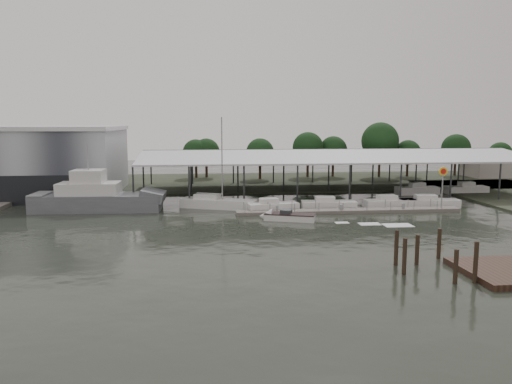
{
  "coord_description": "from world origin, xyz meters",
  "views": [
    {
      "loc": [
        -2.96,
        -49.27,
        11.12
      ],
      "look_at": [
        3.6,
        11.71,
        2.5
      ],
      "focal_mm": 35.0,
      "sensor_mm": 36.0,
      "label": 1
    }
  ],
  "objects": [
    {
      "name": "moored_cruiser_1",
      "position": [
        13.05,
        12.68,
        0.61
      ],
      "size": [
        7.13,
        2.88,
        1.7
      ],
      "rotation": [
        0.0,
        0.0,
        -0.1
      ],
      "color": "silver",
      "rests_on": "ground"
    },
    {
      "name": "floating_dock",
      "position": [
        15.0,
        10.0,
        0.2
      ],
      "size": [
        28.0,
        2.0,
        1.4
      ],
      "color": "slate",
      "rests_on": "ground"
    },
    {
      "name": "speedboat_underway",
      "position": [
        6.35,
        6.0,
        0.39
      ],
      "size": [
        16.84,
        7.42,
        2.0
      ],
      "rotation": [
        0.0,
        0.0,
        2.8
      ],
      "color": "silver",
      "rests_on": "ground"
    },
    {
      "name": "storage_warehouse",
      "position": [
        -28.0,
        29.94,
        5.29
      ],
      "size": [
        24.5,
        20.5,
        10.5
      ],
      "color": "#A5AAAF",
      "rests_on": "ground"
    },
    {
      "name": "shell_fuel_sign",
      "position": [
        27.0,
        9.99,
        3.93
      ],
      "size": [
        1.1,
        0.18,
        5.55
      ],
      "color": "gray",
      "rests_on": "ground"
    },
    {
      "name": "distant_commercial_buildings",
      "position": [
        59.03,
        44.69,
        1.84
      ],
      "size": [
        22.0,
        8.0,
        4.0
      ],
      "color": "#9C9389",
      "rests_on": "ground"
    },
    {
      "name": "covered_boat_shed",
      "position": [
        17.0,
        28.0,
        6.13
      ],
      "size": [
        58.24,
        24.0,
        6.96
      ],
      "color": "silver",
      "rests_on": "ground"
    },
    {
      "name": "moored_cruiser_2",
      "position": [
        21.43,
        13.02,
        0.61
      ],
      "size": [
        6.97,
        2.46,
        1.7
      ],
      "rotation": [
        0.0,
        0.0,
        0.04
      ],
      "color": "silver",
      "rests_on": "ground"
    },
    {
      "name": "mooring_pilings",
      "position": [
        13.94,
        -14.55,
        1.02
      ],
      "size": [
        4.88,
        6.64,
        3.54
      ],
      "color": "#312418",
      "rests_on": "ground"
    },
    {
      "name": "moored_cruiser_0",
      "position": [
        5.69,
        11.93,
        0.61
      ],
      "size": [
        6.64,
        3.18,
        1.7
      ],
      "rotation": [
        0.0,
        0.0,
        0.16
      ],
      "color": "silver",
      "rests_on": "ground"
    },
    {
      "name": "ground",
      "position": [
        0.0,
        0.0,
        0.0
      ],
      "size": [
        200.0,
        200.0,
        0.0
      ],
      "primitive_type": "plane",
      "color": "#252B23",
      "rests_on": "ground"
    },
    {
      "name": "white_sailboat",
      "position": [
        -1.1,
        14.89,
        0.64
      ],
      "size": [
        10.24,
        6.24,
        11.95
      ],
      "rotation": [
        0.0,
        0.0,
        -0.39
      ],
      "color": "silver",
      "rests_on": "ground"
    },
    {
      "name": "land_strip_far",
      "position": [
        0.0,
        42.0,
        0.1
      ],
      "size": [
        140.0,
        30.0,
        0.3
      ],
      "color": "#3C4332",
      "rests_on": "ground"
    },
    {
      "name": "grey_trawler",
      "position": [
        -16.14,
        14.74,
        1.58
      ],
      "size": [
        16.6,
        5.46,
        8.84
      ],
      "rotation": [
        0.0,
        0.0,
        -0.04
      ],
      "color": "slate",
      "rests_on": "ground"
    },
    {
      "name": "horizon_tree_line",
      "position": [
        24.98,
        47.79,
        5.92
      ],
      "size": [
        66.39,
        9.34,
        11.09
      ],
      "color": "black",
      "rests_on": "ground"
    },
    {
      "name": "moored_cruiser_3",
      "position": [
        26.62,
        12.85,
        0.61
      ],
      "size": [
        7.91,
        3.11,
        1.7
      ],
      "rotation": [
        0.0,
        0.0,
        -0.12
      ],
      "color": "silver",
      "rests_on": "ground"
    }
  ]
}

